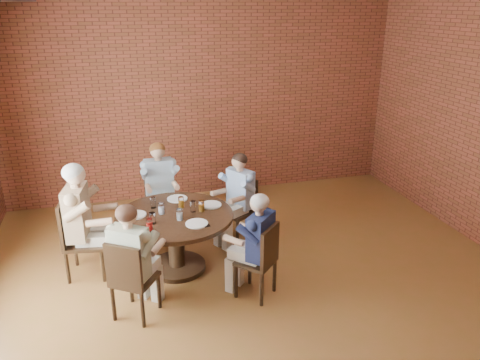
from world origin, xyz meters
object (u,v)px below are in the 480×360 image
object	(u,v)px
chair_c	(77,235)
chair_d	(130,277)
chair_e	(262,258)
diner_e	(256,246)
diner_c	(84,221)
diner_d	(133,261)
diner_a	(238,199)
diner_b	(160,188)
chair_b	(160,196)
dining_table	(175,231)
chair_a	(242,207)
smartphone	(205,224)

from	to	relation	value
chair_c	chair_d	xyz separation A→B (m)	(0.56, -1.06, -0.03)
chair_e	diner_e	size ratio (longest dim) A/B	0.71
chair_c	diner_c	distance (m)	0.21
diner_d	chair_e	distance (m)	1.39
chair_d	chair_e	distance (m)	1.42
diner_a	diner_b	xyz separation A→B (m)	(-0.98, 0.62, 0.02)
chair_b	diner_a	bearing A→B (deg)	-38.18
chair_c	diner_e	world-z (taller)	diner_e
dining_table	chair_a	xyz separation A→B (m)	(0.99, 0.56, -0.04)
dining_table	chair_c	world-z (taller)	chair_c
chair_a	diner_e	size ratio (longest dim) A/B	0.72
chair_b	chair_c	distance (m)	1.50
chair_b	smartphone	size ratio (longest dim) A/B	6.27
dining_table	diner_e	size ratio (longest dim) A/B	1.14
diner_a	chair_b	distance (m)	1.21
diner_a	chair_c	bearing A→B (deg)	-110.49
chair_c	diner_d	size ratio (longest dim) A/B	0.77
diner_e	chair_a	bearing A→B (deg)	-143.93
dining_table	diner_c	xyz separation A→B (m)	(-1.05, 0.18, 0.18)
diner_a	chair_c	distance (m)	2.10
chair_b	chair_a	bearing A→B (deg)	-34.99
chair_a	chair_d	world-z (taller)	chair_d
chair_a	chair_e	world-z (taller)	chair_a
dining_table	smartphone	size ratio (longest dim) A/B	9.59
chair_d	diner_e	xyz separation A→B (m)	(1.37, 0.08, 0.12)
chair_c	diner_c	size ratio (longest dim) A/B	0.69
chair_a	diner_b	bearing A→B (deg)	-148.69
chair_a	diner_b	size ratio (longest dim) A/B	0.69
diner_b	diner_c	distance (m)	1.39
diner_b	chair_e	world-z (taller)	diner_b
diner_a	chair_d	size ratio (longest dim) A/B	1.39
chair_e	smartphone	bearing A→B (deg)	-86.61
dining_table	chair_c	size ratio (longest dim) A/B	1.43
chair_a	diner_d	distance (m)	2.05
chair_b	chair_d	distance (m)	2.15
chair_a	chair_c	distance (m)	2.17
chair_a	diner_a	size ratio (longest dim) A/B	0.71
diner_a	diner_b	bearing A→B (deg)	-151.90
chair_a	diner_c	xyz separation A→B (m)	(-2.05, -0.38, 0.22)
diner_a	diner_d	size ratio (longest dim) A/B	0.98
chair_e	diner_e	distance (m)	0.15
diner_b	diner_c	xyz separation A→B (m)	(-1.00, -0.96, 0.06)
diner_a	smartphone	world-z (taller)	diner_a
diner_b	smartphone	bearing A→B (deg)	-79.25
dining_table	diner_a	distance (m)	1.07
diner_a	diner_c	bearing A→B (deg)	-109.59
chair_b	diner_b	world-z (taller)	diner_b
chair_d	diner_d	distance (m)	0.17
diner_c	diner_e	world-z (taller)	diner_c
diner_e	smartphone	size ratio (longest dim) A/B	8.44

